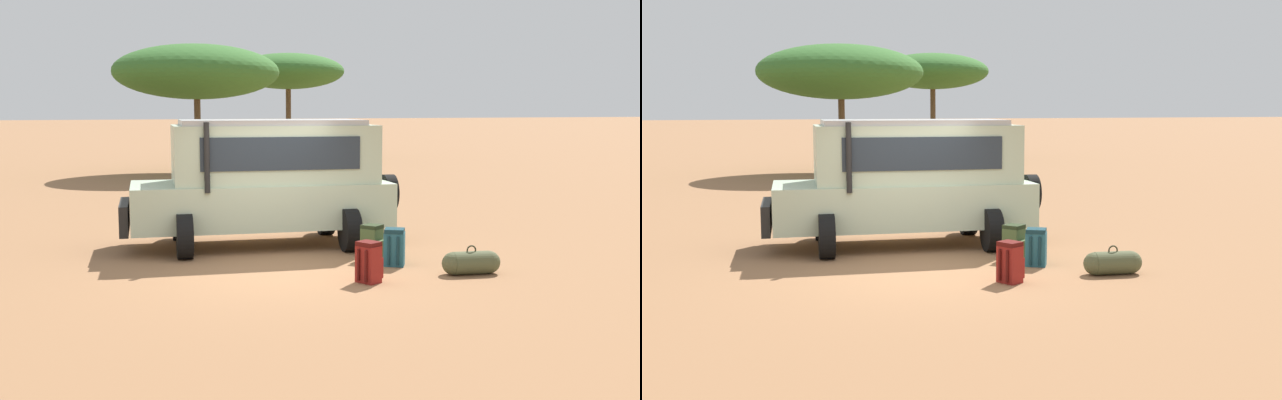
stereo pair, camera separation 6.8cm
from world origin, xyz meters
TOP-DOWN VIEW (x-y plane):
  - ground_plane at (0.00, 0.00)m, footprint 320.00×320.00m
  - safari_vehicle at (0.37, 2.34)m, footprint 5.45×3.12m
  - backpack_beside_front_wheel at (1.89, -0.22)m, footprint 0.46×0.49m
  - backpack_cluster_center at (1.73, 0.33)m, footprint 0.44×0.47m
  - backpack_near_rear_wheel at (0.98, -1.22)m, footprint 0.43×0.41m
  - duffel_bag_low_black_case at (2.75, -1.26)m, footprint 0.97×0.47m
  - acacia_tree_left_mid at (2.15, 18.51)m, footprint 6.62×6.46m
  - acacia_tree_centre_back at (8.28, 25.72)m, footprint 5.79×5.76m

SIDE VIEW (x-z plane):
  - ground_plane at x=0.00m, z-range 0.00..0.00m
  - duffel_bag_low_black_case at x=2.75m, z-range -0.05..0.43m
  - backpack_cluster_center at x=1.73m, z-range -0.01..0.62m
  - backpack_near_rear_wheel at x=0.98m, z-range -0.01..0.63m
  - backpack_beside_front_wheel at x=1.89m, z-range -0.01..0.63m
  - safari_vehicle at x=0.37m, z-range 0.07..2.51m
  - acacia_tree_left_mid at x=2.15m, z-range 1.49..6.66m
  - acacia_tree_centre_back at x=8.28m, z-range 1.79..7.24m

